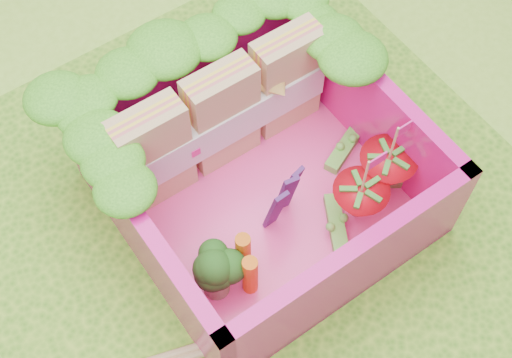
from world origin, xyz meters
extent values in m
plane|color=#8AC638|center=(0.00, 0.00, 0.00)|extent=(14.00, 14.00, 0.00)
cube|color=#4A8F20|center=(0.00, 0.00, 0.01)|extent=(2.60, 2.60, 0.03)
cube|color=#FF4198|center=(0.07, -0.02, 0.06)|extent=(1.30, 1.30, 0.05)
cube|color=#DE1282|center=(0.07, 0.59, 0.31)|extent=(1.30, 0.07, 0.55)
cube|color=#DE1282|center=(0.07, -0.64, 0.31)|extent=(1.30, 0.07, 0.55)
cube|color=#DE1282|center=(-0.55, -0.02, 0.31)|extent=(0.07, 1.30, 0.55)
cube|color=#DE1282|center=(0.68, -0.02, 0.31)|extent=(0.07, 1.30, 0.55)
ellipsoid|color=#2C7D16|center=(-0.43, 0.56, 0.64)|extent=(0.30, 0.30, 0.11)
ellipsoid|color=#2C7D16|center=(-0.23, 0.56, 0.64)|extent=(0.30, 0.30, 0.11)
ellipsoid|color=#2C7D16|center=(-0.03, 0.56, 0.64)|extent=(0.30, 0.30, 0.11)
ellipsoid|color=#2C7D16|center=(0.17, 0.56, 0.64)|extent=(0.30, 0.30, 0.11)
ellipsoid|color=#2C7D16|center=(0.37, 0.56, 0.64)|extent=(0.30, 0.30, 0.11)
ellipsoid|color=#2C7D16|center=(-0.51, 0.08, 0.64)|extent=(0.27, 0.27, 0.10)
ellipsoid|color=#2C7D16|center=(-0.51, 0.22, 0.64)|extent=(0.27, 0.27, 0.10)
ellipsoid|color=#2C7D16|center=(-0.51, 0.36, 0.64)|extent=(0.27, 0.27, 0.10)
ellipsoid|color=#2C7D16|center=(-0.51, 0.50, 0.64)|extent=(0.27, 0.27, 0.10)
ellipsoid|color=#2C7D16|center=(-0.51, 0.64, 0.64)|extent=(0.27, 0.27, 0.10)
ellipsoid|color=#2C7D16|center=(0.65, 0.08, 0.64)|extent=(0.27, 0.27, 0.10)
ellipsoid|color=#2C7D16|center=(0.65, 0.22, 0.64)|extent=(0.27, 0.27, 0.10)
ellipsoid|color=#2C7D16|center=(0.65, 0.36, 0.64)|extent=(0.27, 0.27, 0.10)
cube|color=tan|center=(-0.30, 0.30, 0.38)|extent=(0.34, 0.15, 0.59)
cube|color=tan|center=(0.07, 0.30, 0.38)|extent=(0.34, 0.15, 0.59)
cube|color=tan|center=(0.44, 0.30, 0.38)|extent=(0.34, 0.15, 0.59)
cube|color=white|center=(0.07, 0.30, 0.35)|extent=(1.07, 0.18, 0.20)
cylinder|color=#72B055|center=(-0.37, -0.29, 0.15)|extent=(0.12, 0.12, 0.15)
ellipsoid|color=#124515|center=(-0.37, -0.29, 0.28)|extent=(0.33, 0.33, 0.12)
cylinder|color=orange|center=(-0.24, -0.37, 0.22)|extent=(0.07, 0.07, 0.27)
cylinder|color=orange|center=(-0.20, -0.26, 0.21)|extent=(0.07, 0.07, 0.26)
cube|color=#3F1650|center=(0.02, -0.20, 0.27)|extent=(0.07, 0.02, 0.38)
cube|color=#3F1650|center=(0.11, -0.16, 0.27)|extent=(0.07, 0.03, 0.38)
cube|color=#3F1650|center=(0.14, -0.14, 0.27)|extent=(0.07, 0.03, 0.38)
cone|color=red|center=(0.36, -0.37, 0.21)|extent=(0.26, 0.26, 0.26)
cylinder|color=tan|center=(0.36, -0.37, 0.46)|extent=(0.01, 0.01, 0.24)
cube|color=#EB2793|center=(0.41, -0.37, 0.54)|extent=(0.10, 0.01, 0.06)
cone|color=red|center=(0.57, -0.31, 0.21)|extent=(0.27, 0.27, 0.27)
cylinder|color=tan|center=(0.57, -0.31, 0.47)|extent=(0.01, 0.01, 0.24)
cube|color=#EB2793|center=(0.62, -0.31, 0.55)|extent=(0.10, 0.01, 0.06)
cube|color=#62B739|center=(0.57, -0.04, 0.11)|extent=(0.32, 0.19, 0.05)
cube|color=#62B739|center=(0.57, -0.28, 0.11)|extent=(0.30, 0.24, 0.05)
cube|color=#62B739|center=(0.25, -0.36, 0.11)|extent=(0.22, 0.31, 0.05)
camera|label=1|loc=(-0.91, -1.36, 3.08)|focal=50.00mm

